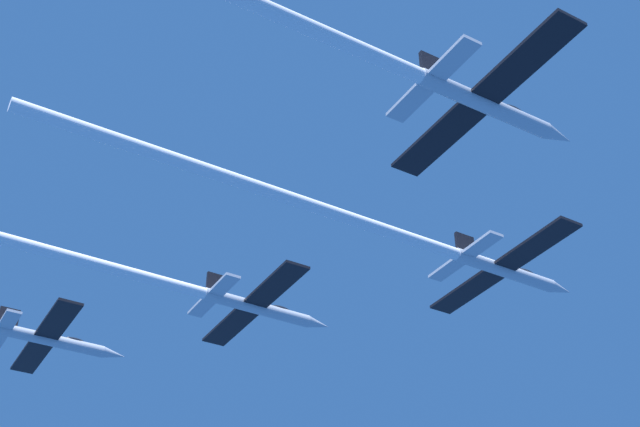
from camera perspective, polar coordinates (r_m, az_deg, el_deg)
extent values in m
cylinder|color=#B2BAC6|center=(65.38, 12.21, -3.74)|extent=(1.00, 9.11, 1.00)
cone|color=#B2BAC6|center=(68.90, 15.72, -4.88)|extent=(0.98, 2.01, 0.98)
ellipsoid|color=black|center=(66.83, 13.47, -3.86)|extent=(0.70, 1.82, 0.50)
cube|color=black|center=(67.64, 9.74, -5.15)|extent=(6.93, 2.01, 0.22)
cube|color=black|center=(62.73, 14.24, -2.01)|extent=(6.93, 2.01, 0.22)
cube|color=black|center=(63.88, 9.61, -1.98)|extent=(0.26, 1.64, 1.46)
cube|color=#B2BAC6|center=(64.47, 8.46, -3.71)|extent=(3.12, 1.20, 0.22)
cube|color=#B2BAC6|center=(61.83, 10.77, -2.00)|extent=(3.12, 1.20, 0.22)
cylinder|color=white|center=(55.37, -4.01, 1.68)|extent=(0.90, 31.90, 0.90)
cylinder|color=#B2BAC6|center=(68.15, -4.18, -6.28)|extent=(1.00, 9.11, 1.00)
cone|color=#B2BAC6|center=(70.47, -0.12, -7.38)|extent=(0.98, 2.01, 0.98)
ellipsoid|color=black|center=(69.15, -2.68, -6.38)|extent=(0.70, 1.82, 0.50)
cube|color=black|center=(71.18, -5.97, -7.48)|extent=(6.93, 2.01, 0.22)
cube|color=black|center=(64.87, -2.94, -4.77)|extent=(6.93, 2.01, 0.22)
cube|color=black|center=(67.44, -6.90, -4.59)|extent=(0.26, 1.64, 1.46)
cube|color=#B2BAC6|center=(68.46, -7.84, -6.18)|extent=(3.12, 1.20, 0.22)
cube|color=#B2BAC6|center=(65.12, -6.36, -4.71)|extent=(3.12, 1.20, 0.22)
cylinder|color=#B2BAC6|center=(50.14, 10.96, 7.12)|extent=(1.00, 9.11, 1.00)
cone|color=#B2BAC6|center=(53.32, 15.57, 4.97)|extent=(0.98, 2.01, 0.98)
ellipsoid|color=black|center=(51.51, 12.63, 6.68)|extent=(0.70, 1.82, 0.50)
cube|color=black|center=(52.14, 7.81, 4.85)|extent=(6.93, 2.01, 0.22)
cube|color=black|center=(47.88, 13.59, 9.97)|extent=(6.93, 2.01, 0.22)
cube|color=black|center=(49.14, 7.50, 9.70)|extent=(0.26, 1.64, 1.46)
cube|color=#B2BAC6|center=(49.38, 6.00, 7.34)|extent=(3.12, 1.20, 0.22)
cube|color=#B2BAC6|center=(47.09, 8.94, 10.18)|extent=(3.12, 1.20, 0.22)
cylinder|color=#B2BAC6|center=(75.63, -17.52, -8.03)|extent=(1.00, 9.11, 1.00)
cone|color=#B2BAC6|center=(76.81, -13.54, -9.11)|extent=(0.98, 2.01, 0.98)
ellipsoid|color=black|center=(76.19, -16.02, -8.14)|extent=(0.70, 1.82, 0.50)
cube|color=black|center=(79.10, -18.62, -9.00)|extent=(6.93, 2.01, 0.22)
cube|color=black|center=(72.04, -17.01, -6.77)|extent=(6.93, 2.01, 0.22)
cube|color=black|center=(75.60, -20.00, -6.46)|extent=(0.26, 1.64, 1.46)
cube|color=#B2BAC6|center=(73.21, -19.94, -6.63)|extent=(3.12, 1.20, 0.22)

